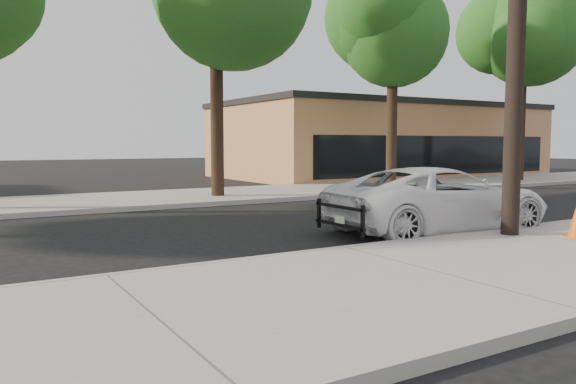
{
  "coord_description": "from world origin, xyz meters",
  "views": [
    {
      "loc": [
        -5.72,
        -9.82,
        1.94
      ],
      "look_at": [
        -0.24,
        -0.64,
        1.0
      ],
      "focal_mm": 35.0,
      "sensor_mm": 36.0,
      "label": 1
    }
  ],
  "objects": [
    {
      "name": "ground",
      "position": [
        0.0,
        0.0,
        0.0
      ],
      "size": [
        120.0,
        120.0,
        0.0
      ],
      "primitive_type": "plane",
      "color": "black",
      "rests_on": "ground"
    },
    {
      "name": "near_sidewalk",
      "position": [
        0.0,
        -4.3,
        0.07
      ],
      "size": [
        90.0,
        4.4,
        0.15
      ],
      "primitive_type": "cube",
      "color": "gray",
      "rests_on": "ground"
    },
    {
      "name": "far_sidewalk",
      "position": [
        0.0,
        8.5,
        0.07
      ],
      "size": [
        90.0,
        5.0,
        0.15
      ],
      "primitive_type": "cube",
      "color": "gray",
      "rests_on": "ground"
    },
    {
      "name": "curb_near",
      "position": [
        0.0,
        -2.1,
        0.07
      ],
      "size": [
        90.0,
        0.12,
        0.16
      ],
      "primitive_type": "cube",
      "color": "#9E9B93",
      "rests_on": "ground"
    },
    {
      "name": "building_main",
      "position": [
        16.0,
        16.0,
        2.0
      ],
      "size": [
        18.0,
        10.0,
        4.0
      ],
      "primitive_type": "cube",
      "color": "#C47F51",
      "rests_on": "ground"
    },
    {
      "name": "tree_d",
      "position": [
        10.2,
        7.95,
        6.37
      ],
      "size": [
        4.5,
        4.35,
        8.75
      ],
      "color": "black",
      "rests_on": "far_sidewalk"
    },
    {
      "name": "tree_e",
      "position": [
        18.21,
        7.74,
        6.7
      ],
      "size": [
        4.8,
        4.65,
        9.25
      ],
      "color": "black",
      "rests_on": "far_sidewalk"
    },
    {
      "name": "police_cruiser",
      "position": [
        3.35,
        -1.05,
        0.71
      ],
      "size": [
        5.25,
        2.7,
        1.42
      ],
      "primitive_type": "imported",
      "rotation": [
        0.0,
        0.0,
        1.5
      ],
      "color": "white",
      "rests_on": "ground"
    }
  ]
}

